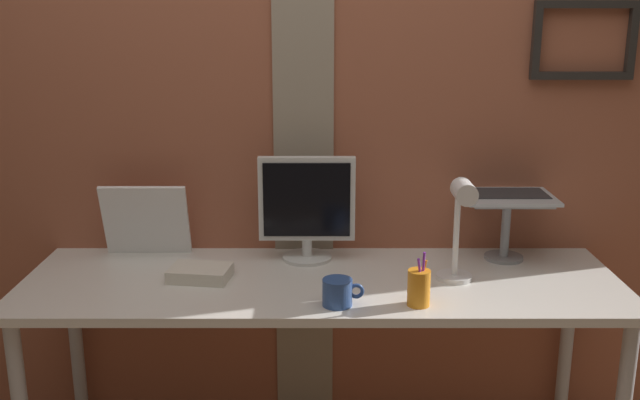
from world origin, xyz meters
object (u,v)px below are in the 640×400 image
at_px(whiteboard_panel, 144,221).
at_px(coffee_mug, 337,292).
at_px(pen_cup, 417,287).
at_px(monitor, 305,205).
at_px(laptop, 502,178).
at_px(desk_lamp, 459,220).

height_order(whiteboard_panel, coffee_mug, whiteboard_panel).
bearing_deg(pen_cup, coffee_mug, -179.98).
bearing_deg(whiteboard_panel, coffee_mug, -33.72).
xyz_separation_m(monitor, coffee_mug, (0.10, -0.42, -0.16)).
height_order(monitor, pen_cup, monitor).
xyz_separation_m(pen_cup, coffee_mug, (-0.25, -0.00, -0.02)).
bearing_deg(coffee_mug, monitor, 103.65).
distance_m(monitor, whiteboard_panel, 0.60).
xyz_separation_m(laptop, pen_cup, (-0.37, -0.49, -0.23)).
relative_size(desk_lamp, pen_cup, 2.06).
distance_m(laptop, pen_cup, 0.66).
xyz_separation_m(desk_lamp, pen_cup, (-0.15, -0.17, -0.17)).
xyz_separation_m(laptop, desk_lamp, (-0.22, -0.33, -0.06)).
relative_size(laptop, whiteboard_panel, 1.03).
xyz_separation_m(laptop, whiteboard_panel, (-1.31, -0.03, -0.15)).
distance_m(laptop, whiteboard_panel, 1.32).
bearing_deg(monitor, whiteboard_panel, 176.15).
distance_m(monitor, desk_lamp, 0.56).
distance_m(whiteboard_panel, coffee_mug, 0.84).
relative_size(laptop, desk_lamp, 0.89).
height_order(whiteboard_panel, desk_lamp, desk_lamp).
relative_size(pen_cup, coffee_mug, 1.36).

